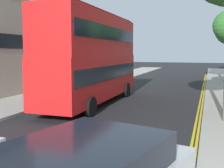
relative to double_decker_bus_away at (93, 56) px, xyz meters
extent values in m
cube|color=#ADA89E|center=(-4.33, 1.02, -2.96)|extent=(4.00, 80.00, 0.14)
cube|color=yellow|center=(6.57, -0.98, -3.03)|extent=(0.10, 56.00, 0.01)
cube|color=yellow|center=(6.41, -0.98, -3.03)|extent=(0.10, 56.00, 0.01)
cube|color=red|center=(0.00, 0.00, -1.29)|extent=(2.62, 10.83, 2.60)
cube|color=red|center=(0.00, 0.00, 1.26)|extent=(2.57, 10.61, 2.50)
cube|color=black|center=(0.00, 0.00, -0.99)|extent=(2.65, 10.40, 0.84)
cube|color=black|center=(0.00, 0.00, 1.36)|extent=(2.64, 10.18, 0.80)
cube|color=yellow|center=(-0.06, 5.38, 0.26)|extent=(2.00, 0.08, 0.44)
cube|color=maroon|center=(0.00, 0.00, 2.56)|extent=(2.36, 9.75, 0.10)
cylinder|color=black|center=(-1.29, 3.33, -2.51)|extent=(0.31, 1.04, 1.04)
cylinder|color=black|center=(1.21, 3.36, -2.51)|extent=(0.31, 1.04, 1.04)
cylinder|color=black|center=(-1.21, -3.36, -2.51)|extent=(0.31, 1.04, 1.04)
cylinder|color=black|center=(1.29, -3.33, -2.51)|extent=(0.31, 1.04, 1.04)
cylinder|color=#6B6047|center=(8.04, 16.92, 2.57)|extent=(0.13, 1.36, 1.00)
camera|label=1|loc=(6.90, -15.97, 0.23)|focal=44.33mm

